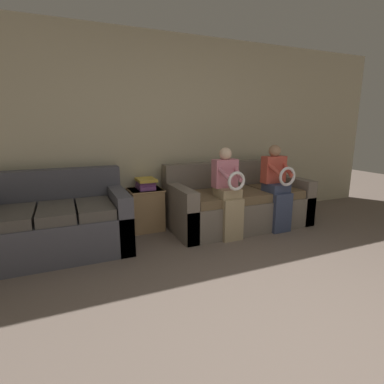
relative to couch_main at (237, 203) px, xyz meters
The scene contains 8 objects.
ground_plane 2.71m from the couch_main, 108.09° to the right, with size 14.00×14.00×0.00m, color #6B5B51.
wall_back 1.39m from the couch_main, 146.94° to the left, with size 7.39×0.06×2.55m.
couch_main is the anchor object (origin of this frame).
couch_side 2.29m from the couch_main, behind, with size 1.48×0.93×0.87m.
child_left_seated 0.61m from the couch_main, 134.02° to the right, with size 0.31×0.36×1.11m.
child_right_seated 0.61m from the couch_main, 45.96° to the right, with size 0.32×0.37×1.12m.
side_shelf 1.26m from the couch_main, 166.20° to the left, with size 0.44×0.39×0.55m.
book_stack 1.29m from the couch_main, 165.88° to the left, with size 0.24×0.31×0.14m.
Camera 1 is at (-1.35, -0.89, 1.38)m, focal length 28.00 mm.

